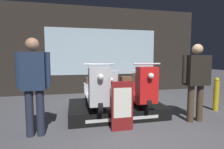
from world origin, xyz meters
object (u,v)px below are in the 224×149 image
(scooter_display_right, at_px, (136,88))
(scooter_backrow_1, at_px, (133,87))
(scooter_display_left, at_px, (95,90))
(scooter_backrow_0, at_px, (106,88))
(street_bollard, at_px, (216,94))
(price_sign_board, at_px, (122,106))
(person_left_browsing, at_px, (34,80))
(person_right_browsing, at_px, (196,76))

(scooter_display_right, distance_m, scooter_backrow_1, 1.68)
(scooter_display_left, xyz_separation_m, scooter_display_right, (0.96, 0.00, 0.00))
(scooter_display_left, relative_size, scooter_backrow_0, 1.00)
(scooter_display_left, distance_m, scooter_display_right, 0.96)
(street_bollard, bearing_deg, price_sign_board, -165.89)
(scooter_display_left, distance_m, scooter_backrow_1, 2.17)
(scooter_display_right, bearing_deg, scooter_backrow_0, 104.57)
(scooter_backrow_1, bearing_deg, scooter_display_left, -132.77)
(scooter_display_right, xyz_separation_m, scooter_backrow_1, (0.50, 1.58, -0.26))
(scooter_display_left, height_order, price_sign_board, scooter_display_left)
(scooter_display_right, bearing_deg, scooter_backrow_1, 72.40)
(person_left_browsing, bearing_deg, street_bollard, 7.42)
(scooter_backrow_0, xyz_separation_m, person_left_browsing, (-1.66, -2.33, 0.59))
(person_left_browsing, bearing_deg, scooter_display_right, 19.83)
(scooter_display_left, xyz_separation_m, person_right_browsing, (1.98, -0.75, 0.34))
(scooter_backrow_0, height_order, price_sign_board, scooter_backrow_0)
(scooter_backrow_1, bearing_deg, person_left_browsing, -137.88)
(scooter_display_right, height_order, price_sign_board, scooter_display_right)
(scooter_display_right, bearing_deg, person_right_browsing, -36.19)
(scooter_backrow_0, distance_m, street_bollard, 3.04)
(scooter_display_right, bearing_deg, person_left_browsing, -160.17)
(person_right_browsing, relative_size, street_bollard, 1.91)
(scooter_backrow_0, bearing_deg, scooter_display_right, -75.43)
(person_left_browsing, xyz_separation_m, street_bollard, (4.11, 0.54, -0.53))
(scooter_display_right, relative_size, street_bollard, 2.15)
(person_right_browsing, bearing_deg, street_bollard, 27.66)
(scooter_display_right, distance_m, person_left_browsing, 2.23)
(scooter_backrow_1, relative_size, person_right_browsing, 1.12)
(scooter_display_left, distance_m, person_right_browsing, 2.14)
(person_left_browsing, distance_m, person_right_browsing, 3.09)
(scooter_backrow_1, height_order, street_bollard, scooter_backrow_1)
(scooter_display_left, xyz_separation_m, scooter_backrow_1, (1.46, 1.58, -0.26))
(scooter_display_left, bearing_deg, scooter_backrow_1, 47.23)
(scooter_backrow_0, distance_m, price_sign_board, 2.46)
(scooter_backrow_0, distance_m, person_left_browsing, 2.92)
(person_left_browsing, distance_m, price_sign_board, 1.57)
(scooter_display_right, bearing_deg, street_bollard, -5.89)
(person_left_browsing, xyz_separation_m, person_right_browsing, (3.09, 0.00, 0.01))
(person_right_browsing, bearing_deg, scooter_backrow_1, 102.60)
(scooter_display_left, relative_size, scooter_backrow_1, 1.00)
(scooter_backrow_0, distance_m, person_right_browsing, 2.80)
(person_left_browsing, bearing_deg, price_sign_board, -4.76)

